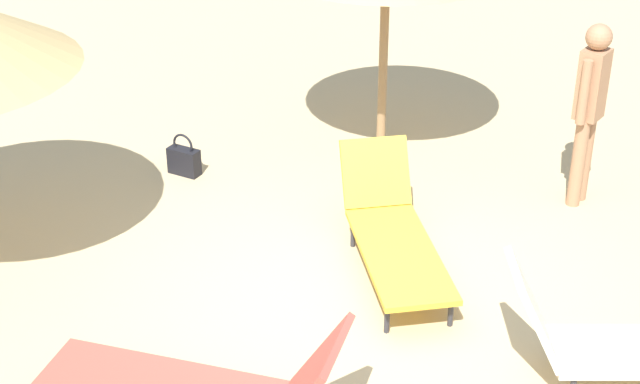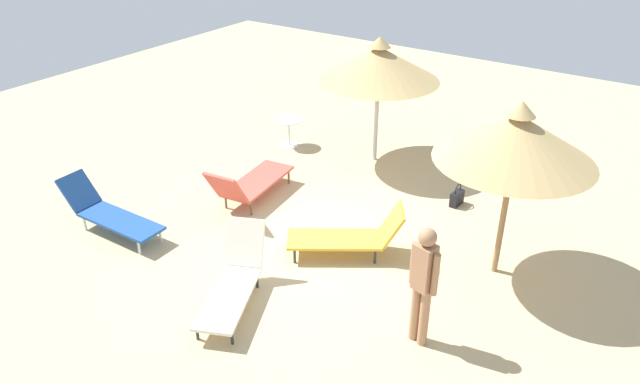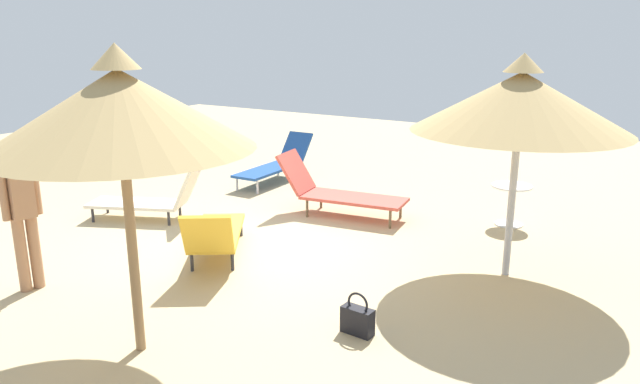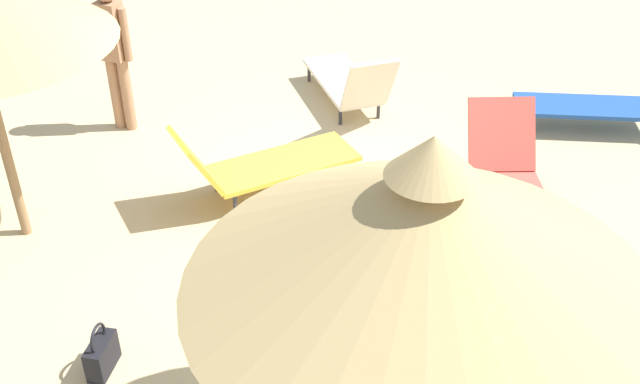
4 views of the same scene
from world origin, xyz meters
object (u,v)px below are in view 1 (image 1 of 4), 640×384
at_px(person_standing_far_left, 589,103).
at_px(handbag, 184,160).
at_px(lounge_chair_far_right, 616,339).
at_px(lounge_chair_back, 392,230).

height_order(person_standing_far_left, handbag, person_standing_far_left).
distance_m(lounge_chair_far_right, handbag, 4.80).
relative_size(lounge_chair_back, person_standing_far_left, 1.06).
height_order(lounge_chair_far_right, person_standing_far_left, person_standing_far_left).
xyz_separation_m(person_standing_far_left, handbag, (1.04, -3.79, -0.87)).
bearing_deg(lounge_chair_back, lounge_chair_far_right, 68.24).
relative_size(lounge_chair_far_right, person_standing_far_left, 1.07).
distance_m(person_standing_far_left, handbag, 4.02).
distance_m(lounge_chair_back, person_standing_far_left, 2.32).
bearing_deg(lounge_chair_far_right, person_standing_far_left, -164.35).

